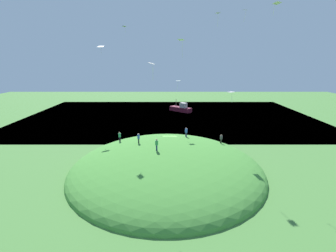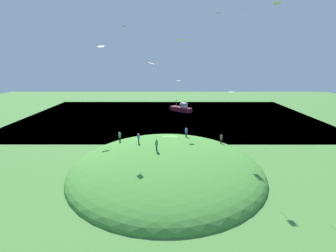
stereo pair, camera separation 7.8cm
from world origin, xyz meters
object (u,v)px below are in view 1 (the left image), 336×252
at_px(person_walking_path, 221,138).
at_px(kite_8, 124,27).
at_px(kite_0, 218,14).
at_px(kite_2, 178,81).
at_px(kite_3, 277,3).
at_px(kite_1, 101,47).
at_px(kite_6, 152,64).
at_px(person_with_child, 120,136).
at_px(kite_4, 181,41).
at_px(kite_5, 245,11).
at_px(person_near_shore, 186,131).
at_px(person_watching_kites, 157,143).
at_px(boat_on_lake, 181,109).
at_px(kite_7, 231,92).
at_px(person_on_hilltop, 138,137).

height_order(person_walking_path, kite_8, kite_8).
height_order(kite_0, kite_2, kite_0).
bearing_deg(kite_2, kite_3, 53.11).
xyz_separation_m(kite_0, kite_1, (-7.66, -20.29, -4.38)).
bearing_deg(kite_6, kite_3, 110.06).
height_order(person_with_child, kite_8, kite_8).
height_order(kite_0, kite_4, kite_0).
bearing_deg(kite_2, kite_8, -76.74).
distance_m(kite_1, kite_5, 26.04).
height_order(kite_5, kite_8, kite_5).
xyz_separation_m(person_near_shore, person_walking_path, (1.94, 5.77, -0.61)).
bearing_deg(person_watching_kites, boat_on_lake, 15.62).
relative_size(person_walking_path, kite_4, 0.74).
xyz_separation_m(person_walking_path, kite_8, (-2.81, -15.94, 17.77)).
bearing_deg(person_walking_path, kite_0, 174.55).
distance_m(person_with_child, kite_7, 19.38).
xyz_separation_m(kite_5, kite_8, (-2.46, -18.32, -1.80)).
bearing_deg(person_near_shore, person_on_hilltop, -110.02).
bearing_deg(kite_1, kite_6, 29.35).
bearing_deg(kite_7, kite_3, 67.61).
xyz_separation_m(person_on_hilltop, kite_7, (0.07, 14.11, 7.05)).
distance_m(kite_1, kite_7, 26.00).
bearing_deg(kite_1, kite_7, 62.28).
bearing_deg(boat_on_lake, kite_2, -53.95).
height_order(person_with_child, person_on_hilltop, person_on_hilltop).
bearing_deg(kite_6, kite_0, 140.94).
bearing_deg(kite_8, kite_0, 85.22).
xyz_separation_m(person_walking_path, kite_7, (2.39, 0.49, 7.96)).
xyz_separation_m(person_with_child, kite_7, (2.59, 17.62, 7.63)).
relative_size(kite_5, kite_7, 1.05).
bearing_deg(person_on_hilltop, kite_6, -136.19).
relative_size(kite_1, kite_3, 1.07).
xyz_separation_m(kite_2, kite_3, (9.14, 12.18, 10.68)).
bearing_deg(kite_8, person_on_hilltop, 24.30).
distance_m(person_near_shore, kite_2, 8.95).
distance_m(boat_on_lake, kite_4, 45.66).
xyz_separation_m(person_watching_kites, kite_6, (3.94, -0.23, 10.92)).
relative_size(kite_6, kite_7, 1.24).
bearing_deg(person_near_shore, person_watching_kites, -79.38).
relative_size(person_watching_kites, person_walking_path, 1.13).
relative_size(kite_3, kite_6, 0.78).
distance_m(person_on_hilltop, kite_2, 12.58).
relative_size(person_walking_path, kite_7, 0.97).
distance_m(kite_0, kite_3, 8.68).
xyz_separation_m(person_with_child, kite_4, (8.37, 9.73, 14.42)).
bearing_deg(person_with_child, person_walking_path, 140.25).
relative_size(person_walking_path, kite_3, 1.01).
xyz_separation_m(boat_on_lake, person_watching_kites, (40.37, -5.68, 3.14)).
distance_m(person_near_shore, person_on_hilltop, 8.94).
bearing_deg(person_walking_path, person_near_shore, -154.85).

